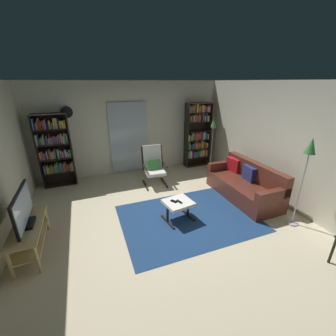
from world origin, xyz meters
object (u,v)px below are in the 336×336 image
object	(u,v)px
lounge_armchair	(154,164)
tv_remote	(179,202)
ottoman	(178,205)
wall_clock	(67,112)
cell_phone	(174,201)
floor_lamp_by_sofa	(308,157)
bookshelf_near_sofa	(197,134)
bookshelf_near_tv	(55,149)
floor_lamp_by_shelf	(213,131)
tv_stand	(30,235)
leather_sofa	(245,185)
television	(23,210)

from	to	relation	value
lounge_armchair	tv_remote	size ratio (longest dim) A/B	7.10
ottoman	wall_clock	bearing A→B (deg)	123.67
lounge_armchair	cell_phone	size ratio (longest dim) A/B	7.30
floor_lamp_by_sofa	bookshelf_near_sofa	bearing A→B (deg)	93.86
lounge_armchair	floor_lamp_by_sofa	distance (m)	3.44
bookshelf_near_tv	ottoman	bearing A→B (deg)	-48.75
floor_lamp_by_sofa	floor_lamp_by_shelf	size ratio (longest dim) A/B	1.11
tv_stand	floor_lamp_by_sofa	size ratio (longest dim) A/B	0.69
leather_sofa	ottoman	bearing A→B (deg)	-170.94
leather_sofa	ottoman	world-z (taller)	leather_sofa
bookshelf_near_sofa	lounge_armchair	world-z (taller)	bookshelf_near_sofa
television	floor_lamp_by_sofa	distance (m)	4.70
bookshelf_near_tv	floor_lamp_by_sofa	world-z (taller)	bookshelf_near_tv
leather_sofa	ottoman	size ratio (longest dim) A/B	3.20
cell_phone	floor_lamp_by_shelf	world-z (taller)	floor_lamp_by_shelf
floor_lamp_by_shelf	wall_clock	xyz separation A→B (m)	(-3.91, 0.67, 0.64)
tv_remote	floor_lamp_by_shelf	distance (m)	3.08
bookshelf_near_sofa	tv_remote	bearing A→B (deg)	-124.02
bookshelf_near_sofa	cell_phone	distance (m)	3.24
tv_stand	floor_lamp_by_shelf	size ratio (longest dim) A/B	0.76
leather_sofa	cell_phone	bearing A→B (deg)	-172.11
ottoman	cell_phone	bearing A→B (deg)	161.29
tv_stand	floor_lamp_by_shelf	xyz separation A→B (m)	(4.59, 2.09, 0.89)
bookshelf_near_sofa	floor_lamp_by_shelf	size ratio (longest dim) A/B	1.29
ottoman	tv_remote	distance (m)	0.09
tv_stand	lounge_armchair	xyz separation A→B (m)	(2.61, 1.74, 0.21)
tv_remote	wall_clock	world-z (taller)	wall_clock
tv_remote	floor_lamp_by_shelf	bearing A→B (deg)	31.58
television	floor_lamp_by_sofa	xyz separation A→B (m)	(4.56, -0.98, 0.59)
bookshelf_near_sofa	floor_lamp_by_sofa	size ratio (longest dim) A/B	1.16
tv_stand	television	size ratio (longest dim) A/B	1.21
tv_remote	bookshelf_near_sofa	bearing A→B (deg)	40.88
lounge_armchair	ottoman	bearing A→B (deg)	-92.18
bookshelf_near_sofa	wall_clock	bearing A→B (deg)	176.80
cell_phone	wall_clock	xyz separation A→B (m)	(-1.79, 2.77, 1.44)
wall_clock	television	bearing A→B (deg)	-103.70
bookshelf_near_sofa	floor_lamp_by_shelf	world-z (taller)	bookshelf_near_sofa
bookshelf_near_sofa	ottoman	size ratio (longest dim) A/B	3.38
tv_stand	cell_phone	bearing A→B (deg)	-0.26
leather_sofa	lounge_armchair	world-z (taller)	lounge_armchair
leather_sofa	wall_clock	xyz separation A→B (m)	(-3.70, 2.51, 1.55)
cell_phone	tv_remote	bearing A→B (deg)	-63.38
leather_sofa	wall_clock	distance (m)	4.73
floor_lamp_by_sofa	leather_sofa	bearing A→B (deg)	98.56
television	cell_phone	bearing A→B (deg)	-0.63
tv_remote	ottoman	bearing A→B (deg)	93.88
tv_stand	tv_remote	xyz separation A→B (m)	(2.55, -0.07, 0.09)
floor_lamp_by_shelf	television	bearing A→B (deg)	-155.61
bookshelf_near_tv	floor_lamp_by_shelf	xyz separation A→B (m)	(4.32, -0.46, 0.22)
television	cell_phone	size ratio (longest dim) A/B	6.92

